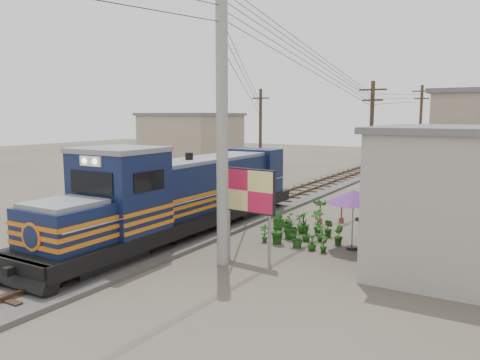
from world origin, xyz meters
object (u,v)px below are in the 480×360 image
Objects in this scene: locomotive at (182,197)px; vendor at (379,228)px; billboard at (249,193)px; market_umbrella at (353,197)px.

vendor is (7.60, 2.30, -0.88)m from locomotive.
billboard is at bearing -20.46° from locomotive.
billboard is at bearing -129.88° from market_umbrella.
billboard is 5.44m from vendor.
billboard reaches higher than market_umbrella.
locomotive reaches higher than vendor.
market_umbrella reaches higher than vendor.
locomotive is at bearing -166.02° from market_umbrella.
billboard is 1.34× the size of market_umbrella.
vendor is (0.83, 0.61, -1.23)m from market_umbrella.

